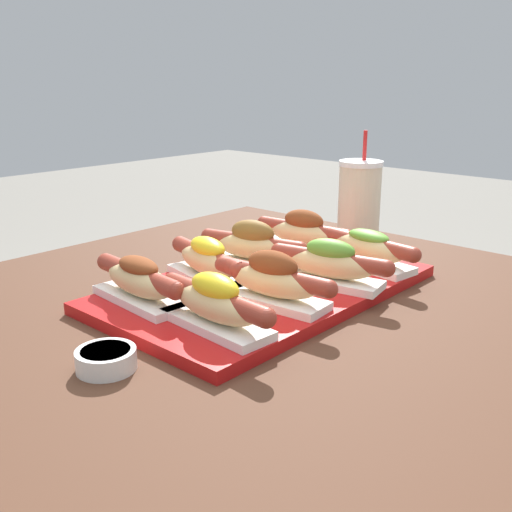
{
  "coord_description": "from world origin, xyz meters",
  "views": [
    {
      "loc": [
        -0.64,
        -0.58,
        1.06
      ],
      "look_at": [
        0.04,
        0.03,
        0.79
      ],
      "focal_mm": 42.0,
      "sensor_mm": 36.0,
      "label": 1
    }
  ],
  "objects_px": {
    "serving_tray": "(265,288)",
    "hot_dog_3": "(368,248)",
    "hot_dog_5": "(208,261)",
    "hot_dog_2": "(330,263)",
    "hot_dog_1": "(273,280)",
    "hot_dog_4": "(139,281)",
    "hot_dog_7": "(304,232)",
    "drink_cup": "(359,201)",
    "sauce_bowl": "(106,358)",
    "hot_dog_0": "(215,303)",
    "hot_dog_6": "(253,245)"
  },
  "relations": [
    {
      "from": "hot_dog_4",
      "to": "hot_dog_5",
      "type": "distance_m",
      "value": 0.13
    },
    {
      "from": "hot_dog_7",
      "to": "drink_cup",
      "type": "bearing_deg",
      "value": -0.51
    },
    {
      "from": "hot_dog_2",
      "to": "sauce_bowl",
      "type": "xyz_separation_m",
      "value": [
        -0.38,
        0.05,
        -0.04
      ]
    },
    {
      "from": "hot_dog_4",
      "to": "hot_dog_5",
      "type": "bearing_deg",
      "value": -1.62
    },
    {
      "from": "hot_dog_6",
      "to": "drink_cup",
      "type": "relative_size",
      "value": 0.89
    },
    {
      "from": "hot_dog_1",
      "to": "hot_dog_4",
      "type": "bearing_deg",
      "value": 130.91
    },
    {
      "from": "hot_dog_0",
      "to": "hot_dog_2",
      "type": "height_order",
      "value": "same"
    },
    {
      "from": "hot_dog_0",
      "to": "sauce_bowl",
      "type": "bearing_deg",
      "value": 164.49
    },
    {
      "from": "serving_tray",
      "to": "drink_cup",
      "type": "xyz_separation_m",
      "value": [
        0.37,
        0.07,
        0.08
      ]
    },
    {
      "from": "hot_dog_6",
      "to": "hot_dog_0",
      "type": "bearing_deg",
      "value": -147.62
    },
    {
      "from": "hot_dog_2",
      "to": "serving_tray",
      "type": "bearing_deg",
      "value": 127.44
    },
    {
      "from": "hot_dog_5",
      "to": "sauce_bowl",
      "type": "relative_size",
      "value": 2.87
    },
    {
      "from": "sauce_bowl",
      "to": "hot_dog_3",
      "type": "bearing_deg",
      "value": -4.91
    },
    {
      "from": "serving_tray",
      "to": "hot_dog_7",
      "type": "relative_size",
      "value": 2.53
    },
    {
      "from": "hot_dog_7",
      "to": "hot_dog_1",
      "type": "bearing_deg",
      "value": -151.32
    },
    {
      "from": "sauce_bowl",
      "to": "hot_dog_7",
      "type": "bearing_deg",
      "value": 11.12
    },
    {
      "from": "serving_tray",
      "to": "sauce_bowl",
      "type": "height_order",
      "value": "sauce_bowl"
    },
    {
      "from": "serving_tray",
      "to": "hot_dog_6",
      "type": "bearing_deg",
      "value": 54.73
    },
    {
      "from": "serving_tray",
      "to": "hot_dog_3",
      "type": "height_order",
      "value": "hot_dog_3"
    },
    {
      "from": "hot_dog_4",
      "to": "hot_dog_5",
      "type": "relative_size",
      "value": 1.02
    },
    {
      "from": "hot_dog_5",
      "to": "hot_dog_6",
      "type": "bearing_deg",
      "value": 1.8
    },
    {
      "from": "hot_dog_0",
      "to": "hot_dog_6",
      "type": "bearing_deg",
      "value": 32.38
    },
    {
      "from": "hot_dog_0",
      "to": "hot_dog_6",
      "type": "xyz_separation_m",
      "value": [
        0.23,
        0.15,
        0.0
      ]
    },
    {
      "from": "hot_dog_4",
      "to": "hot_dog_7",
      "type": "height_order",
      "value": "hot_dog_7"
    },
    {
      "from": "serving_tray",
      "to": "hot_dog_3",
      "type": "bearing_deg",
      "value": -22.48
    },
    {
      "from": "hot_dog_0",
      "to": "hot_dog_2",
      "type": "xyz_separation_m",
      "value": [
        0.24,
        -0.01,
        -0.0
      ]
    },
    {
      "from": "hot_dog_0",
      "to": "hot_dog_3",
      "type": "bearing_deg",
      "value": -0.59
    },
    {
      "from": "drink_cup",
      "to": "hot_dog_0",
      "type": "bearing_deg",
      "value": -165.98
    },
    {
      "from": "hot_dog_3",
      "to": "hot_dog_5",
      "type": "height_order",
      "value": "hot_dog_5"
    },
    {
      "from": "hot_dog_1",
      "to": "serving_tray",
      "type": "bearing_deg",
      "value": 47.57
    },
    {
      "from": "hot_dog_0",
      "to": "hot_dog_1",
      "type": "relative_size",
      "value": 1.0
    },
    {
      "from": "hot_dog_0",
      "to": "hot_dog_4",
      "type": "bearing_deg",
      "value": 93.05
    },
    {
      "from": "hot_dog_7",
      "to": "drink_cup",
      "type": "relative_size",
      "value": 0.91
    },
    {
      "from": "hot_dog_1",
      "to": "sauce_bowl",
      "type": "bearing_deg",
      "value": 172.16
    },
    {
      "from": "drink_cup",
      "to": "serving_tray",
      "type": "bearing_deg",
      "value": -169.86
    },
    {
      "from": "hot_dog_4",
      "to": "hot_dog_1",
      "type": "bearing_deg",
      "value": -49.09
    },
    {
      "from": "serving_tray",
      "to": "hot_dog_3",
      "type": "xyz_separation_m",
      "value": [
        0.18,
        -0.07,
        0.04
      ]
    },
    {
      "from": "hot_dog_1",
      "to": "hot_dog_5",
      "type": "height_order",
      "value": "hot_dog_1"
    },
    {
      "from": "hot_dog_2",
      "to": "hot_dog_5",
      "type": "height_order",
      "value": "hot_dog_2"
    },
    {
      "from": "hot_dog_4",
      "to": "sauce_bowl",
      "type": "height_order",
      "value": "hot_dog_4"
    },
    {
      "from": "serving_tray",
      "to": "drink_cup",
      "type": "height_order",
      "value": "drink_cup"
    },
    {
      "from": "hot_dog_2",
      "to": "hot_dog_7",
      "type": "bearing_deg",
      "value": 49.94
    },
    {
      "from": "hot_dog_0",
      "to": "hot_dog_5",
      "type": "height_order",
      "value": "hot_dog_0"
    },
    {
      "from": "hot_dog_2",
      "to": "hot_dog_6",
      "type": "distance_m",
      "value": 0.16
    },
    {
      "from": "hot_dog_7",
      "to": "drink_cup",
      "type": "distance_m",
      "value": 0.19
    },
    {
      "from": "hot_dog_7",
      "to": "drink_cup",
      "type": "height_order",
      "value": "drink_cup"
    },
    {
      "from": "hot_dog_3",
      "to": "hot_dog_7",
      "type": "height_order",
      "value": "hot_dog_7"
    },
    {
      "from": "hot_dog_3",
      "to": "drink_cup",
      "type": "relative_size",
      "value": 0.91
    },
    {
      "from": "hot_dog_3",
      "to": "hot_dog_7",
      "type": "distance_m",
      "value": 0.14
    },
    {
      "from": "sauce_bowl",
      "to": "drink_cup",
      "type": "height_order",
      "value": "drink_cup"
    }
  ]
}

